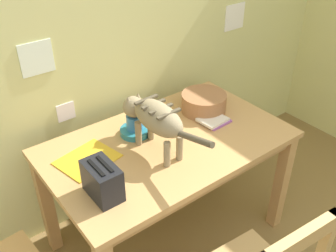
{
  "coord_description": "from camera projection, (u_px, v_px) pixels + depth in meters",
  "views": [
    {
      "loc": [
        -1.04,
        0.02,
        2.02
      ],
      "look_at": [
        0.04,
        1.42,
        0.86
      ],
      "focal_mm": 41.45,
      "sensor_mm": 36.0,
      "label": 1
    }
  ],
  "objects": [
    {
      "name": "wall_rear",
      "position": [
        103.0,
        30.0,
        2.26
      ],
      "size": [
        4.46,
        0.11,
        2.5
      ],
      "color": "#D4D084",
      "rests_on": "ground_plane"
    },
    {
      "name": "dining_table",
      "position": [
        168.0,
        154.0,
        2.23
      ],
      "size": [
        1.37,
        0.82,
        0.76
      ],
      "color": "tan",
      "rests_on": "ground_plane"
    },
    {
      "name": "cat",
      "position": [
        154.0,
        117.0,
        2.0
      ],
      "size": [
        0.17,
        0.67,
        0.3
      ],
      "rotation": [
        0.0,
        0.0,
        0.04
      ],
      "color": "#8F7D5C",
      "rests_on": "dining_table"
    },
    {
      "name": "saucer_bowl",
      "position": [
        135.0,
        131.0,
        2.22
      ],
      "size": [
        0.17,
        0.17,
        0.04
      ],
      "primitive_type": "cylinder",
      "color": "teal",
      "rests_on": "dining_table"
    },
    {
      "name": "coffee_mug",
      "position": [
        135.0,
        122.0,
        2.19
      ],
      "size": [
        0.13,
        0.09,
        0.09
      ],
      "color": "#367BBC",
      "rests_on": "saucer_bowl"
    },
    {
      "name": "magazine",
      "position": [
        87.0,
        159.0,
        2.03
      ],
      "size": [
        0.34,
        0.29,
        0.01
      ],
      "primitive_type": "cube",
      "rotation": [
        0.0,
        0.0,
        0.21
      ],
      "color": "gold",
      "rests_on": "dining_table"
    },
    {
      "name": "book_stack",
      "position": [
        214.0,
        120.0,
        2.33
      ],
      "size": [
        0.18,
        0.15,
        0.03
      ],
      "color": "#9954A0",
      "rests_on": "dining_table"
    },
    {
      "name": "wicker_basket",
      "position": [
        204.0,
        102.0,
        2.42
      ],
      "size": [
        0.28,
        0.28,
        0.12
      ],
      "color": "#9A643E",
      "rests_on": "dining_table"
    },
    {
      "name": "toaster",
      "position": [
        102.0,
        181.0,
        1.77
      ],
      "size": [
        0.12,
        0.2,
        0.18
      ],
      "color": "black",
      "rests_on": "dining_table"
    }
  ]
}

